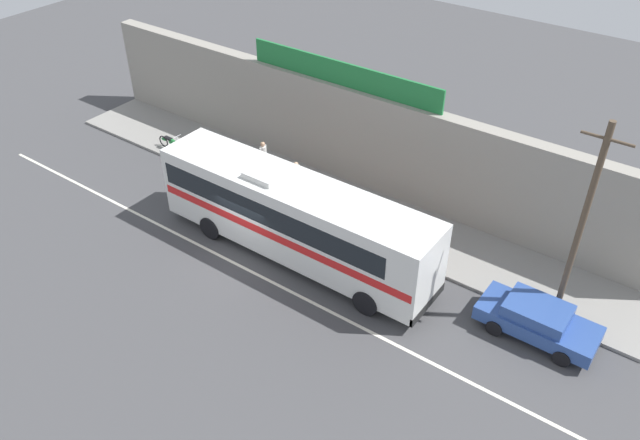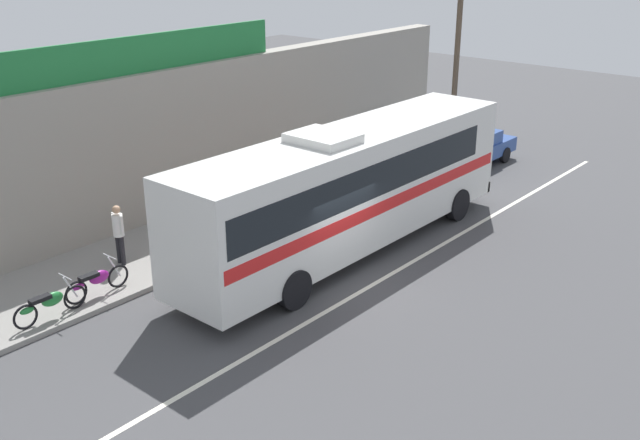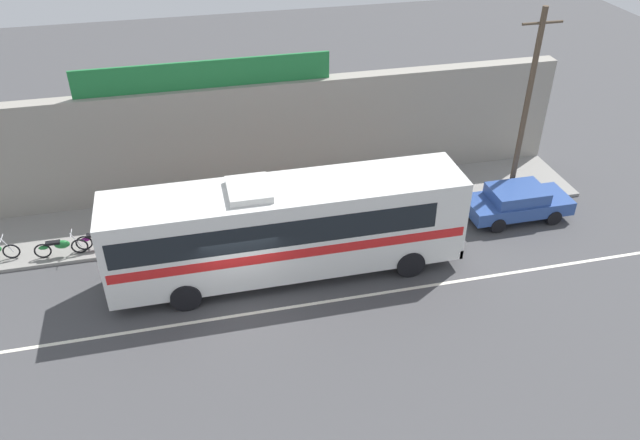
# 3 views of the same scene
# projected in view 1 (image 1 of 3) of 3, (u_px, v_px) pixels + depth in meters

# --- Properties ---
(ground_plane) EXTENTS (70.00, 70.00, 0.00)m
(ground_plane) POSITION_uv_depth(u_px,v_px,m) (246.00, 253.00, 26.73)
(ground_plane) COLOR #444447
(sidewalk_slab) EXTENTS (30.00, 3.60, 0.14)m
(sidewalk_slab) POSITION_uv_depth(u_px,v_px,m) (319.00, 195.00, 30.08)
(sidewalk_slab) COLOR gray
(sidewalk_slab) RESTS_ON ground_plane
(storefront_facade) EXTENTS (30.00, 0.70, 4.80)m
(storefront_facade) POSITION_uv_depth(u_px,v_px,m) (345.00, 134.00, 30.11)
(storefront_facade) COLOR gray
(storefront_facade) RESTS_ON ground_plane
(storefront_billboard) EXTENTS (10.03, 0.12, 1.10)m
(storefront_billboard) POSITION_uv_depth(u_px,v_px,m) (343.00, 74.00, 28.47)
(storefront_billboard) COLOR #1E7538
(storefront_billboard) RESTS_ON storefront_facade
(road_center_stripe) EXTENTS (30.00, 0.14, 0.01)m
(road_center_stripe) POSITION_uv_depth(u_px,v_px,m) (233.00, 262.00, 26.20)
(road_center_stripe) COLOR silver
(road_center_stripe) RESTS_ON ground_plane
(intercity_bus) EXTENTS (12.33, 2.59, 3.78)m
(intercity_bus) POSITION_uv_depth(u_px,v_px,m) (293.00, 214.00, 25.41)
(intercity_bus) COLOR silver
(intercity_bus) RESTS_ON ground_plane
(parked_car) EXTENTS (4.21, 1.86, 1.37)m
(parked_car) POSITION_uv_depth(u_px,v_px,m) (538.00, 320.00, 22.54)
(parked_car) COLOR #2D4C93
(parked_car) RESTS_ON ground_plane
(utility_pole) EXTENTS (1.60, 0.22, 8.05)m
(utility_pole) POSITION_uv_depth(u_px,v_px,m) (581.00, 227.00, 21.03)
(utility_pole) COLOR brown
(utility_pole) RESTS_ON sidewalk_slab
(motorcycle_orange) EXTENTS (1.89, 0.56, 0.94)m
(motorcycle_orange) POSITION_uv_depth(u_px,v_px,m) (171.00, 143.00, 33.15)
(motorcycle_orange) COLOR black
(motorcycle_orange) RESTS_ON sidewalk_slab
(motorcycle_black) EXTENTS (1.85, 0.56, 0.94)m
(motorcycle_black) POSITION_uv_depth(u_px,v_px,m) (225.00, 165.00, 31.30)
(motorcycle_black) COLOR black
(motorcycle_black) RESTS_ON sidewalk_slab
(motorcycle_purple) EXTENTS (1.92, 0.56, 0.94)m
(motorcycle_purple) POSITION_uv_depth(u_px,v_px,m) (201.00, 158.00, 31.86)
(motorcycle_purple) COLOR black
(motorcycle_purple) RESTS_ON sidewalk_slab
(pedestrian_far_left) EXTENTS (0.30, 0.48, 1.72)m
(pedestrian_far_left) POSITION_uv_depth(u_px,v_px,m) (263.00, 155.00, 30.98)
(pedestrian_far_left) COLOR black
(pedestrian_far_left) RESTS_ON sidewalk_slab
(pedestrian_far_right) EXTENTS (0.30, 0.48, 1.67)m
(pedestrian_far_right) POSITION_uv_depth(u_px,v_px,m) (296.00, 175.00, 29.56)
(pedestrian_far_right) COLOR black
(pedestrian_far_right) RESTS_ON sidewalk_slab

